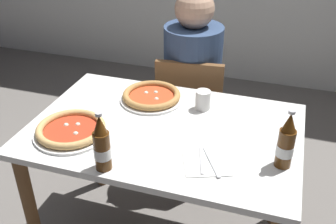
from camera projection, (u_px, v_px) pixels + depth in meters
dining_table_main at (165, 148)px, 1.82m from camera, size 1.20×0.80×0.75m
chair_behind_table at (190, 111)px, 2.41m from camera, size 0.44×0.44×0.85m
diner_seated at (192, 93)px, 2.40m from camera, size 0.34×0.34×1.21m
pizza_margherita_near at (152, 96)px, 1.97m from camera, size 0.32×0.32×0.04m
pizza_marinara_far at (71, 130)px, 1.71m from camera, size 0.33×0.33×0.04m
beer_bottle_left at (286, 143)px, 1.48m from camera, size 0.07×0.07×0.25m
beer_bottle_center at (102, 146)px, 1.46m from camera, size 0.07×0.07×0.25m
napkin_with_cutlery at (207, 162)px, 1.54m from camera, size 0.23×0.23×0.01m
paper_cup at (203, 100)px, 1.88m from camera, size 0.07×0.07×0.09m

